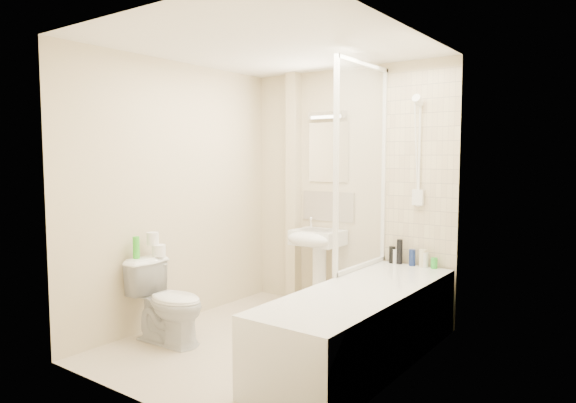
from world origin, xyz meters
The scene contains 26 objects.
floor centered at (0.00, 0.00, 0.00)m, with size 2.50×2.50×0.00m, color beige.
wall_back centered at (0.00, 1.25, 1.20)m, with size 2.20×0.02×2.40m, color beige.
wall_left centered at (-1.10, 0.00, 1.20)m, with size 0.02×2.50×2.40m, color beige.
wall_right centered at (1.10, 0.00, 1.20)m, with size 0.02×2.50×2.40m, color beige.
ceiling centered at (0.00, 0.00, 2.40)m, with size 2.20×2.50×0.02m, color white.
tile_back centered at (0.75, 1.24, 1.42)m, with size 0.70×0.01×1.75m, color beige.
tile_right centered at (1.09, 0.15, 1.42)m, with size 0.01×2.10×1.75m, color beige.
pipe_boxing centered at (-0.62, 1.19, 1.20)m, with size 0.12×0.12×2.40m, color beige.
splashback centered at (-0.22, 1.24, 1.03)m, with size 0.60×0.01×0.30m, color beige.
mirror centered at (-0.22, 1.24, 1.58)m, with size 0.46×0.01×0.60m, color white.
strip_light centered at (-0.22, 1.22, 1.95)m, with size 0.42×0.07×0.07m, color silver.
bathtub centered at (0.75, 0.15, 0.29)m, with size 0.70×2.10×0.55m.
shower_screen centered at (0.40, 0.80, 1.45)m, with size 0.04×0.92×1.80m.
shower_fixture centered at (0.75, 1.19, 1.55)m, with size 0.10×0.16×0.99m.
pedestal_sink centered at (-0.22, 1.01, 0.65)m, with size 0.48×0.45×0.92m.
bottle_black_a centered at (0.53, 1.16, 0.63)m, with size 0.06×0.06×0.15m, color black.
bottle_white_a centered at (0.56, 1.16, 0.62)m, with size 0.05×0.05×0.13m, color white.
bottle_black_b centered at (0.60, 1.16, 0.66)m, with size 0.05×0.05×0.23m, color black.
bottle_blue centered at (0.73, 1.16, 0.62)m, with size 0.06×0.06×0.15m, color navy.
bottle_cream centered at (0.83, 1.16, 0.63)m, with size 0.07×0.07×0.16m, color beige.
bottle_white_b centered at (0.84, 1.16, 0.62)m, with size 0.06×0.06×0.14m, color white.
bottle_green centered at (0.93, 1.16, 0.60)m, with size 0.06×0.06×0.10m, color green.
toilet centered at (-0.72, -0.45, 0.34)m, with size 0.69×0.41×0.68m, color white.
toilet_roll_lower centered at (-0.94, -0.35, 0.73)m, with size 0.11×0.11×0.10m, color white.
toilet_roll_upper centered at (-0.97, -0.39, 0.84)m, with size 0.10×0.10×0.11m, color white.
green_bottle centered at (-1.01, -0.53, 0.78)m, with size 0.06×0.06×0.18m, color green.
Camera 1 is at (2.52, -3.21, 1.54)m, focal length 32.00 mm.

